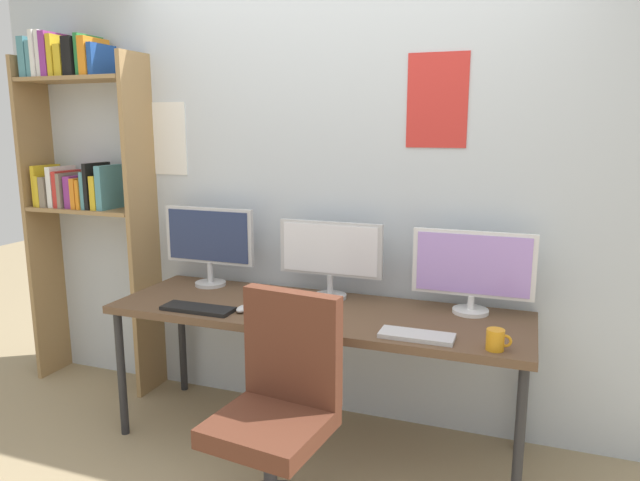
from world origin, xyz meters
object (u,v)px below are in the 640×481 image
object	(u,v)px
desk	(317,319)
monitor_center	(330,254)
bookshelf	(81,165)
office_chair	(277,436)
laptop_closed	(292,308)
monitor_left	(209,241)
computer_mouse	(243,309)
monitor_right	(473,268)
keyboard_left	(198,309)
keyboard_right	(417,336)
coffee_mug	(496,340)

from	to	relation	value
desk	monitor_center	distance (m)	0.37
bookshelf	monitor_center	xyz separation A→B (m)	(1.66, -0.02, -0.44)
desk	office_chair	world-z (taller)	office_chair
monitor_center	laptop_closed	world-z (taller)	monitor_center
desk	laptop_closed	world-z (taller)	laptop_closed
monitor_left	computer_mouse	xyz separation A→B (m)	(0.41, -0.38, -0.25)
monitor_left	computer_mouse	bearing A→B (deg)	-42.86
monitor_right	computer_mouse	distance (m)	1.17
laptop_closed	monitor_left	bearing A→B (deg)	171.56
monitor_left	monitor_center	xyz separation A→B (m)	(0.75, -0.00, -0.02)
bookshelf	keyboard_left	bearing A→B (deg)	-22.71
monitor_left	computer_mouse	size ratio (longest dim) A/B	5.83
computer_mouse	monitor_right	bearing A→B (deg)	19.44
desk	computer_mouse	size ratio (longest dim) A/B	22.24
desk	monitor_left	bearing A→B (deg)	164.14
monitor_right	computer_mouse	world-z (taller)	monitor_right
keyboard_left	desk	bearing A→B (deg)	22.33
desk	bookshelf	world-z (taller)	bookshelf
monitor_right	keyboard_right	world-z (taller)	monitor_right
monitor_left	monitor_right	bearing A→B (deg)	0.00
bookshelf	keyboard_right	bearing A→B (deg)	-11.70
office_chair	monitor_left	distance (m)	1.34
computer_mouse	keyboard_left	bearing A→B (deg)	-165.02
office_chair	monitor_right	xyz separation A→B (m)	(0.67, 0.87, 0.57)
keyboard_left	laptop_closed	xyz separation A→B (m)	(0.45, 0.17, 0.00)
office_chair	monitor_right	distance (m)	1.24
keyboard_right	coffee_mug	world-z (taller)	coffee_mug
office_chair	monitor_right	world-z (taller)	monitor_right
coffee_mug	bookshelf	bearing A→B (deg)	169.21
monitor_left	coffee_mug	size ratio (longest dim) A/B	5.28
monitor_center	coffee_mug	bearing A→B (deg)	-27.63
desk	keyboard_right	size ratio (longest dim) A/B	6.48
desk	keyboard_right	xyz separation A→B (m)	(0.56, -0.23, 0.06)
bookshelf	monitor_right	world-z (taller)	bookshelf
monitor_center	coffee_mug	distance (m)	1.03
office_chair	keyboard_left	xyz separation A→B (m)	(-0.63, 0.43, 0.35)
desk	office_chair	size ratio (longest dim) A/B	2.16
keyboard_left	laptop_closed	bearing A→B (deg)	20.20
monitor_center	computer_mouse	size ratio (longest dim) A/B	5.99
keyboard_right	coffee_mug	bearing A→B (deg)	-4.64
monitor_left	laptop_closed	xyz separation A→B (m)	(0.64, -0.28, -0.26)
office_chair	monitor_right	size ratio (longest dim) A/B	1.66
office_chair	keyboard_right	distance (m)	0.74
desk	coffee_mug	xyz separation A→B (m)	(0.90, -0.26, 0.10)
laptop_closed	coffee_mug	bearing A→B (deg)	4.18
monitor_center	keyboard_right	size ratio (longest dim) A/B	1.75
monitor_center	keyboard_left	distance (m)	0.75
keyboard_left	coffee_mug	bearing A→B (deg)	-1.07
monitor_right	keyboard_left	size ratio (longest dim) A/B	1.58
monitor_left	laptop_closed	size ratio (longest dim) A/B	1.75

